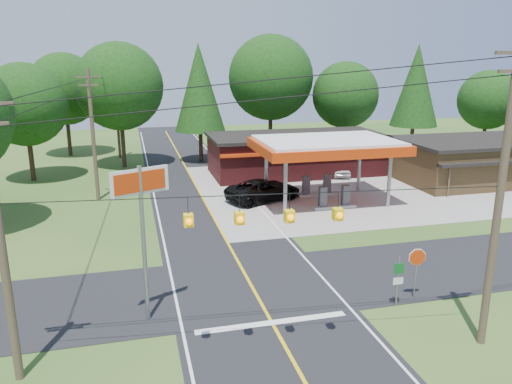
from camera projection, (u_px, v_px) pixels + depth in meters
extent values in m
plane|color=#2D511C|center=(252.00, 286.00, 24.23)|extent=(120.00, 120.00, 0.00)
cube|color=black|center=(252.00, 286.00, 24.22)|extent=(8.00, 120.00, 0.02)
cube|color=black|center=(252.00, 286.00, 24.22)|extent=(70.00, 7.00, 0.02)
cube|color=yellow|center=(252.00, 286.00, 24.22)|extent=(0.15, 110.00, 0.00)
cylinder|color=gray|center=(285.00, 186.00, 34.70)|extent=(0.28, 0.28, 4.20)
cylinder|color=gray|center=(266.00, 171.00, 39.38)|extent=(0.28, 0.28, 4.20)
cylinder|color=gray|center=(389.00, 180.00, 36.60)|extent=(0.28, 0.28, 4.20)
cylinder|color=gray|center=(359.00, 166.00, 41.28)|extent=(0.28, 0.28, 4.20)
cube|color=red|center=(327.00, 146.00, 37.40)|extent=(10.60, 7.40, 0.70)
cube|color=white|center=(327.00, 141.00, 37.30)|extent=(10.00, 7.00, 0.25)
cube|color=#9E9B93|center=(334.00, 207.00, 36.81)|extent=(3.20, 0.90, 0.22)
cube|color=#3F3F44|center=(323.00, 197.00, 36.39)|extent=(0.55, 0.45, 1.50)
cube|color=#3F3F44|center=(346.00, 195.00, 36.82)|extent=(0.55, 0.45, 1.50)
cube|color=#9E9B93|center=(316.00, 194.00, 40.18)|extent=(3.20, 0.90, 0.22)
cube|color=#3F3F44|center=(306.00, 185.00, 39.76)|extent=(0.55, 0.45, 1.50)
cube|color=#3F3F44|center=(327.00, 184.00, 40.19)|extent=(0.55, 0.45, 1.50)
cube|color=#4E1618|center=(296.00, 155.00, 47.68)|extent=(16.00, 7.00, 3.50)
cube|color=black|center=(296.00, 135.00, 47.18)|extent=(16.40, 7.40, 0.30)
cube|color=red|center=(309.00, 152.00, 44.06)|extent=(16.00, 0.50, 0.25)
cube|color=#372816|center=(508.00, 160.00, 45.40)|extent=(20.00, 8.00, 3.50)
cube|color=black|center=(511.00, 139.00, 44.91)|extent=(20.40, 8.40, 0.30)
cylinder|color=#473828|center=(499.00, 201.00, 17.96)|extent=(0.30, 0.30, 11.50)
cylinder|color=#473828|center=(1.00, 243.00, 15.99)|extent=(0.30, 0.30, 10.00)
cylinder|color=#473828|center=(93.00, 136.00, 37.88)|extent=(0.30, 0.30, 10.00)
cube|color=#473828|center=(88.00, 77.00, 36.74)|extent=(1.80, 0.12, 0.12)
cube|color=#473828|center=(89.00, 85.00, 36.89)|extent=(1.40, 0.12, 0.12)
cylinder|color=#473828|center=(117.00, 115.00, 54.21)|extent=(0.30, 0.30, 9.50)
cube|color=yellow|center=(188.00, 220.00, 16.62)|extent=(0.32, 0.32, 0.42)
cube|color=yellow|center=(239.00, 218.00, 16.84)|extent=(0.32, 0.32, 0.42)
cube|color=yellow|center=(289.00, 216.00, 17.05)|extent=(0.32, 0.32, 0.42)
cube|color=yellow|center=(338.00, 214.00, 17.27)|extent=(0.32, 0.32, 0.42)
cylinder|color=#332316|center=(31.00, 159.00, 44.73)|extent=(0.44, 0.44, 3.96)
sphere|color=black|center=(25.00, 105.00, 43.47)|extent=(7.26, 7.26, 7.26)
cylinder|color=#332316|center=(123.00, 144.00, 50.28)|extent=(0.44, 0.44, 4.68)
sphere|color=black|center=(119.00, 86.00, 48.79)|extent=(8.58, 8.58, 8.58)
cylinder|color=#332316|center=(201.00, 141.00, 53.16)|extent=(0.44, 0.44, 4.32)
cone|color=black|center=(199.00, 87.00, 51.70)|extent=(5.28, 5.28, 9.00)
cylinder|color=#332316|center=(270.00, 134.00, 55.90)|extent=(0.44, 0.44, 5.04)
sphere|color=black|center=(271.00, 78.00, 54.30)|extent=(9.24, 9.24, 9.24)
cylinder|color=#332316|center=(343.00, 139.00, 56.07)|extent=(0.44, 0.44, 3.96)
sphere|color=black|center=(345.00, 95.00, 54.81)|extent=(7.26, 7.26, 7.26)
cylinder|color=#332316|center=(412.00, 136.00, 56.99)|extent=(0.44, 0.44, 4.32)
cone|color=black|center=(416.00, 85.00, 55.52)|extent=(5.28, 5.28, 9.00)
cylinder|color=#332316|center=(483.00, 139.00, 57.11)|extent=(0.44, 0.44, 3.60)
sphere|color=black|center=(488.00, 100.00, 55.97)|extent=(6.60, 6.60, 6.60)
cylinder|color=#332316|center=(69.00, 137.00, 56.39)|extent=(0.44, 0.44, 4.32)
sphere|color=black|center=(64.00, 89.00, 55.02)|extent=(7.92, 7.92, 7.92)
imported|color=black|center=(263.00, 190.00, 38.65)|extent=(7.72, 7.72, 1.67)
imported|color=silver|center=(340.00, 168.00, 46.97)|extent=(5.06, 5.06, 1.38)
cylinder|color=gray|center=(144.00, 246.00, 20.30)|extent=(0.18, 0.18, 6.66)
cube|color=white|center=(140.00, 181.00, 19.60)|extent=(2.28, 1.11, 1.05)
cube|color=red|center=(140.00, 182.00, 19.55)|extent=(2.00, 0.96, 0.81)
cylinder|color=gray|center=(416.00, 275.00, 22.78)|extent=(0.07, 0.07, 2.32)
cylinder|color=gray|center=(398.00, 282.00, 22.02)|extent=(0.06, 0.06, 2.37)
cube|color=#0C591E|center=(399.00, 269.00, 21.82)|extent=(0.48, 0.03, 0.48)
cube|color=white|center=(398.00, 281.00, 21.97)|extent=(0.48, 0.03, 0.32)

